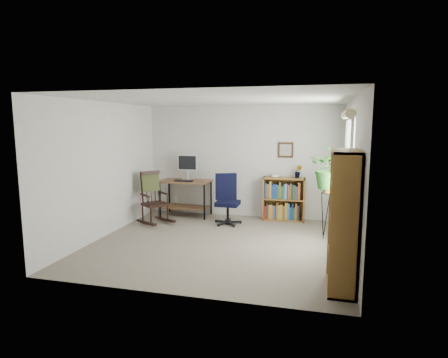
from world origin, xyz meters
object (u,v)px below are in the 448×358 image
(low_bookshelf, at_px, (284,199))
(tall_bookshelf, at_px, (343,221))
(rocking_chair, at_px, (155,197))
(desk, at_px, (186,198))
(office_chair, at_px, (228,199))

(low_bookshelf, xyz_separation_m, tall_bookshelf, (0.99, -3.14, 0.40))
(rocking_chair, distance_m, tall_bookshelf, 4.21)
(low_bookshelf, bearing_deg, rocking_chair, -161.33)
(desk, distance_m, rocking_chair, 0.85)
(desk, height_order, office_chair, office_chair)
(office_chair, height_order, low_bookshelf, office_chair)
(office_chair, distance_m, low_bookshelf, 1.22)
(low_bookshelf, bearing_deg, desk, -176.77)
(low_bookshelf, bearing_deg, tall_bookshelf, -72.51)
(rocking_chair, height_order, low_bookshelf, rocking_chair)
(rocking_chair, xyz_separation_m, tall_bookshelf, (3.52, -2.28, 0.32))
(office_chair, distance_m, tall_bookshelf, 3.29)
(tall_bookshelf, bearing_deg, office_chair, 128.88)
(office_chair, distance_m, rocking_chair, 1.49)
(rocking_chair, bearing_deg, tall_bookshelf, -83.35)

